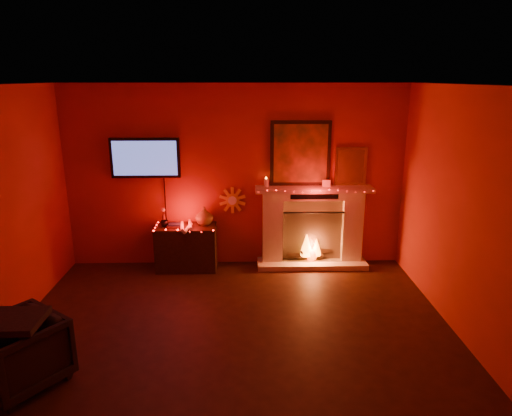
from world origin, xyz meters
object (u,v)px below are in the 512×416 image
Objects in this scene: tv at (145,158)px; sunburst_clock at (232,200)px; armchair at (19,353)px; console_table at (187,245)px; fireplace at (312,219)px.

tv is 1.41m from sunburst_clock.
armchair is (-0.65, -2.85, -1.32)m from tv.
tv is 1.31× the size of console_table.
tv is 3.10× the size of sunburst_clock.
fireplace is 1.23m from sunburst_clock.
armchair is (-3.09, -2.79, -0.39)m from fireplace.
fireplace is 5.45× the size of sunburst_clock.
fireplace is 2.61m from tv.
armchair is (-1.90, -2.88, -0.67)m from sunburst_clock.
armchair is at bearing -102.86° from tv.
sunburst_clock is at bearing 17.82° from console_table.
console_table reaches higher than armchair.
sunburst_clock reaches higher than console_table.
sunburst_clock is (-1.19, 0.09, 0.28)m from fireplace.
tv is 3.21m from armchair.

